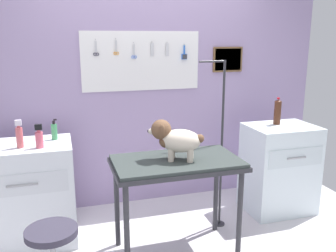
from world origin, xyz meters
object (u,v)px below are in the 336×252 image
Objects in this scene: dog at (175,139)px; counter_left at (27,194)px; cabinet_right at (279,168)px; stool at (52,242)px; grooming_arm at (221,152)px; detangler_spray at (39,138)px; soda_bottle at (277,112)px; grooming_table at (177,170)px.

dog is 0.49× the size of counter_left.
stool is (-2.26, -0.79, -0.01)m from cabinet_right.
grooming_arm is 8.02× the size of detangler_spray.
grooming_arm reaches higher than counter_left.
grooming_arm is at bearing -163.77° from soda_bottle.
detangler_spray is at bearing -176.84° from soda_bottle.
soda_bottle is at bearing 16.23° from grooming_arm.
soda_bottle is at bearing 3.16° from detangler_spray.
detangler_spray is at bearing 159.22° from dog.
counter_left is 0.99× the size of cabinet_right.
dog is (-0.02, 0.00, 0.26)m from grooming_table.
dog is 1.41m from counter_left.
dog is at bearing -20.78° from detangler_spray.
detangler_spray is at bearing -43.47° from counter_left.
stool is (-0.99, -0.34, -0.29)m from grooming_table.
detangler_spray is at bearing 95.43° from stool.
counter_left reaches higher than stool.
cabinet_right reaches higher than counter_left.
grooming_table is 1.38m from cabinet_right.
grooming_arm reaches higher than dog.
dog reaches higher than counter_left.
dog is 2.22× the size of detangler_spray.
grooming_table is 1.15m from detangler_spray.
grooming_table is 1.35m from counter_left.
stool is 0.91m from detangler_spray.
cabinet_right is 2.39m from stool.
counter_left is at bearing 177.98° from cabinet_right.
soda_bottle is (-0.02, 0.08, 0.59)m from cabinet_right.
soda_bottle reaches higher than dog.
detangler_spray reaches higher than counter_left.
grooming_table is at bearing 19.07° from stool.
grooming_arm reaches higher than stool.
detangler_spray is (-1.06, 0.40, 0.25)m from grooming_table.
grooming_table is 0.26m from dog.
counter_left is (-1.20, 0.54, -0.29)m from grooming_table.
grooming_arm is (0.53, 0.31, 0.00)m from grooming_table.
grooming_table is at bearing -20.59° from detangler_spray.
counter_left is 0.57m from detangler_spray.
dog reaches higher than detangler_spray.
detangler_spray reaches higher than cabinet_right.
cabinet_right is (2.47, -0.09, 0.01)m from counter_left.
stool is (-0.97, -0.34, -0.55)m from dog.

